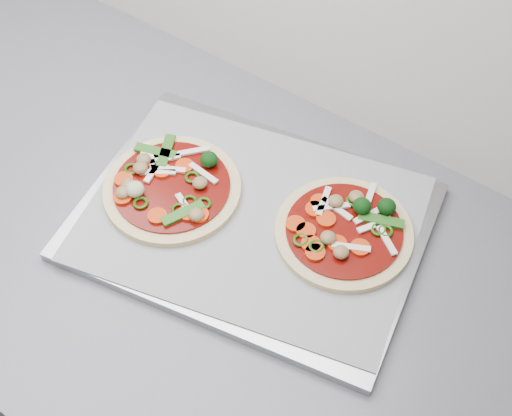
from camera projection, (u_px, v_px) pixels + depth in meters
The scene contains 4 objects.
baking_tray at pixel (252, 221), 0.92m from camera, with size 0.43×0.32×0.01m, color gray.
parchment at pixel (252, 218), 0.92m from camera, with size 0.41×0.30×0.00m, color gray.
pizza_left at pixel (170, 187), 0.94m from camera, with size 0.21×0.21×0.03m.
pizza_right at pixel (345, 230), 0.89m from camera, with size 0.19×0.19×0.03m.
Camera 1 is at (-0.30, 0.92, 1.65)m, focal length 50.00 mm.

